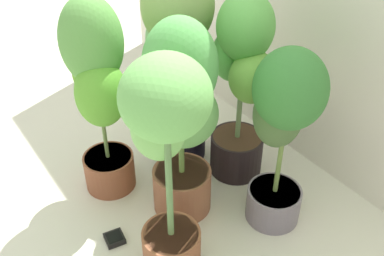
{
  "coord_description": "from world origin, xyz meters",
  "views": [
    {
      "loc": [
        1.28,
        -0.71,
        1.53
      ],
      "look_at": [
        0.01,
        0.19,
        0.4
      ],
      "focal_mm": 41.9,
      "sensor_mm": 36.0,
      "label": 1
    }
  ],
  "objects_px": {
    "potted_plant_back_center": "(242,79)",
    "potted_plant_back_left": "(177,43)",
    "potted_plant_center": "(180,109)",
    "potted_plant_front_left": "(98,86)",
    "potted_plant_front_right": "(166,152)",
    "hygrometer_box": "(115,238)",
    "potted_plant_back_right": "(283,122)"
  },
  "relations": [
    {
      "from": "potted_plant_front_left",
      "to": "hygrometer_box",
      "type": "height_order",
      "value": "potted_plant_front_left"
    },
    {
      "from": "potted_plant_front_left",
      "to": "potted_plant_center",
      "type": "bearing_deg",
      "value": 33.1
    },
    {
      "from": "potted_plant_front_right",
      "to": "potted_plant_back_right",
      "type": "distance_m",
      "value": 0.53
    },
    {
      "from": "potted_plant_back_center",
      "to": "potted_plant_front_right",
      "type": "height_order",
      "value": "potted_plant_front_right"
    },
    {
      "from": "potted_plant_back_left",
      "to": "potted_plant_front_right",
      "type": "height_order",
      "value": "potted_plant_back_left"
    },
    {
      "from": "potted_plant_back_center",
      "to": "potted_plant_back_left",
      "type": "height_order",
      "value": "potted_plant_back_left"
    },
    {
      "from": "potted_plant_center",
      "to": "potted_plant_back_left",
      "type": "xyz_separation_m",
      "value": [
        -0.35,
        0.22,
        0.1
      ]
    },
    {
      "from": "potted_plant_center",
      "to": "potted_plant_front_right",
      "type": "bearing_deg",
      "value": -41.75
    },
    {
      "from": "potted_plant_back_right",
      "to": "potted_plant_front_left",
      "type": "bearing_deg",
      "value": -139.86
    },
    {
      "from": "potted_plant_center",
      "to": "potted_plant_back_center",
      "type": "bearing_deg",
      "value": 97.99
    },
    {
      "from": "potted_plant_center",
      "to": "potted_plant_back_right",
      "type": "bearing_deg",
      "value": 46.57
    },
    {
      "from": "potted_plant_front_left",
      "to": "potted_plant_front_right",
      "type": "xyz_separation_m",
      "value": [
        0.57,
        -0.02,
        0.03
      ]
    },
    {
      "from": "potted_plant_back_center",
      "to": "hygrometer_box",
      "type": "distance_m",
      "value": 0.89
    },
    {
      "from": "potted_plant_center",
      "to": "potted_plant_front_left",
      "type": "relative_size",
      "value": 0.97
    },
    {
      "from": "potted_plant_back_center",
      "to": "potted_plant_front_right",
      "type": "bearing_deg",
      "value": -62.79
    },
    {
      "from": "potted_plant_center",
      "to": "hygrometer_box",
      "type": "bearing_deg",
      "value": -88.14
    },
    {
      "from": "potted_plant_back_center",
      "to": "hygrometer_box",
      "type": "bearing_deg",
      "value": -85.01
    },
    {
      "from": "potted_plant_front_left",
      "to": "hygrometer_box",
      "type": "relative_size",
      "value": 10.47
    },
    {
      "from": "potted_plant_back_right",
      "to": "hygrometer_box",
      "type": "xyz_separation_m",
      "value": [
        -0.27,
        -0.66,
        -0.5
      ]
    },
    {
      "from": "potted_plant_back_center",
      "to": "potted_plant_front_right",
      "type": "relative_size",
      "value": 0.97
    },
    {
      "from": "potted_plant_back_left",
      "to": "potted_plant_back_right",
      "type": "height_order",
      "value": "potted_plant_back_left"
    },
    {
      "from": "potted_plant_back_center",
      "to": "potted_plant_center",
      "type": "height_order",
      "value": "same"
    },
    {
      "from": "potted_plant_back_left",
      "to": "potted_plant_front_right",
      "type": "distance_m",
      "value": 0.75
    },
    {
      "from": "potted_plant_front_right",
      "to": "potted_plant_back_left",
      "type": "bearing_deg",
      "value": 143.47
    },
    {
      "from": "potted_plant_front_left",
      "to": "potted_plant_front_right",
      "type": "height_order",
      "value": "potted_plant_front_left"
    },
    {
      "from": "potted_plant_center",
      "to": "potted_plant_front_right",
      "type": "height_order",
      "value": "potted_plant_front_right"
    },
    {
      "from": "potted_plant_front_right",
      "to": "hygrometer_box",
      "type": "bearing_deg",
      "value": -151.95
    },
    {
      "from": "potted_plant_center",
      "to": "potted_plant_front_left",
      "type": "bearing_deg",
      "value": -146.9
    },
    {
      "from": "potted_plant_back_left",
      "to": "hygrometer_box",
      "type": "relative_size",
      "value": 11.0
    },
    {
      "from": "potted_plant_back_center",
      "to": "potted_plant_back_left",
      "type": "bearing_deg",
      "value": -152.61
    },
    {
      "from": "potted_plant_back_center",
      "to": "potted_plant_front_right",
      "type": "distance_m",
      "value": 0.68
    },
    {
      "from": "potted_plant_center",
      "to": "potted_plant_front_left",
      "type": "xyz_separation_m",
      "value": [
        -0.31,
        -0.2,
        0.02
      ]
    }
  ]
}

